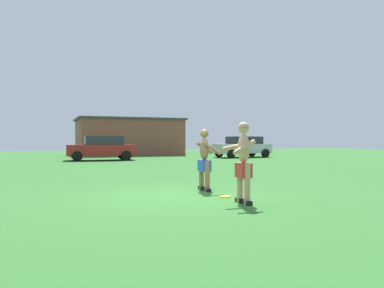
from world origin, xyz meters
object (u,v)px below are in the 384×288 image
at_px(player_with_cap, 243,158).
at_px(frisbee, 225,197).
at_px(car_silver_near_post, 243,146).
at_px(car_red_far_end, 102,148).
at_px(player_in_blue, 205,158).

xyz_separation_m(player_with_cap, frisbee, (0.04, 0.95, -0.94)).
relative_size(car_silver_near_post, car_red_far_end, 1.01).
bearing_deg(player_with_cap, car_silver_near_post, 61.06).
distance_m(player_with_cap, car_silver_near_post, 21.02).
bearing_deg(player_in_blue, player_with_cap, -91.14).
relative_size(player_in_blue, car_silver_near_post, 0.37).
xyz_separation_m(player_in_blue, frisbee, (0.00, -1.21, -0.84)).
xyz_separation_m(player_with_cap, player_in_blue, (0.04, 2.16, -0.10)).
distance_m(player_in_blue, car_silver_near_post, 19.13).
relative_size(player_with_cap, player_in_blue, 1.07).
height_order(frisbee, car_silver_near_post, car_silver_near_post).
distance_m(player_with_cap, player_in_blue, 2.16).
bearing_deg(car_silver_near_post, player_in_blue, -121.96).
distance_m(player_with_cap, car_red_far_end, 18.09).
relative_size(player_in_blue, frisbee, 6.09).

